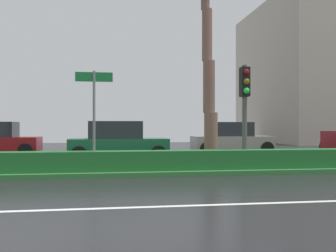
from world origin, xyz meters
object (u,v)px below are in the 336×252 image
street_name_sign (94,107)px  car_in_traffic_third (118,141)px  car_in_traffic_fourth (231,139)px  traffic_signal_median_right (245,97)px

street_name_sign → car_in_traffic_third: bearing=81.6°
street_name_sign → car_in_traffic_fourth: street_name_sign is taller
street_name_sign → traffic_signal_median_right: bearing=4.8°
traffic_signal_median_right → car_in_traffic_third: 6.64m
car_in_traffic_third → car_in_traffic_fourth: (6.18, 3.07, 0.00)m
street_name_sign → car_in_traffic_third: (0.80, 5.43, -1.25)m
traffic_signal_median_right → car_in_traffic_third: (-4.02, 5.03, -1.63)m
traffic_signal_median_right → car_in_traffic_fourth: traffic_signal_median_right is taller
street_name_sign → car_in_traffic_fourth: (6.99, 8.50, -1.25)m
traffic_signal_median_right → car_in_traffic_fourth: (2.16, 8.09, -1.63)m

